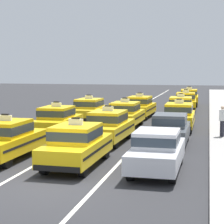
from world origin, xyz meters
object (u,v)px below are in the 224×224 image
taxi_left_second (57,120)px  sedan_right_nearest (157,150)px  taxi_center_nearest (77,144)px  taxi_center_second (108,126)px  taxi_right_third (179,116)px  taxi_left_third (89,110)px  pedestrian_mid_block (222,121)px  taxi_center_third (125,114)px  taxi_right_fifth (186,101)px  sedan_right_second (170,129)px  taxi_right_sixth (189,97)px  taxi_right_fourth (181,107)px  taxi_center_fourth (140,106)px  taxi_left_nearest (7,139)px

taxi_left_second → sedan_right_nearest: taxi_left_second is taller
taxi_center_nearest → taxi_center_second: 5.31m
sedan_right_nearest → taxi_right_third: taxi_right_third is taller
taxi_left_third → taxi_right_third: bearing=-20.6°
taxi_left_second → pedestrian_mid_block: (9.20, 0.75, 0.12)m
taxi_center_third → taxi_right_fifth: (3.25, 11.17, 0.00)m
sedan_right_second → taxi_right_sixth: taxi_right_sixth is taller
taxi_center_second → taxi_right_third: 6.30m
taxi_left_second → sedan_right_second: size_ratio=1.06×
taxi_left_third → taxi_right_fourth: size_ratio=1.00×
taxi_center_third → taxi_center_fourth: size_ratio=0.99×
taxi_right_third → taxi_right_sixth: same height
taxi_center_second → taxi_center_fourth: (-0.16, 11.04, 0.00)m
taxi_left_third → taxi_center_nearest: bearing=-76.0°
taxi_center_second → sedan_right_nearest: bearing=-60.0°
taxi_center_fourth → pedestrian_mid_block: size_ratio=2.76×
taxi_center_second → taxi_right_fifth: 16.98m
taxi_center_second → taxi_center_third: bearing=92.2°
taxi_left_nearest → sedan_right_second: size_ratio=1.06×
taxi_right_fourth → taxi_left_nearest: bearing=-111.6°
pedestrian_mid_block → taxi_left_second: bearing=-175.3°
taxi_center_third → taxi_right_sixth: size_ratio=1.00×
taxi_center_fourth → pedestrian_mid_block: 10.46m
taxi_right_fourth → sedan_right_nearest: bearing=-89.2°
sedan_right_nearest → taxi_right_fifth: size_ratio=0.94×
taxi_center_nearest → taxi_right_fourth: same height
taxi_right_third → taxi_right_sixth: 16.84m
sedan_right_second → taxi_right_fifth: bearing=90.5°
taxi_left_third → taxi_center_third: 3.86m
sedan_right_nearest → sedan_right_second: size_ratio=1.00×
taxi_left_second → taxi_center_fourth: 9.92m
taxi_center_third → taxi_right_fifth: bearing=73.8°
taxi_left_nearest → sedan_right_nearest: taxi_left_nearest is taller
taxi_center_nearest → taxi_right_third: bearing=73.2°
taxi_left_second → taxi_right_fifth: bearing=66.7°
taxi_center_fourth → taxi_right_third: 6.57m
taxi_right_third → taxi_left_second: bearing=-150.8°
taxi_right_fourth → taxi_center_nearest: bearing=-100.3°
taxi_left_nearest → taxi_right_third: (6.52, 10.15, 0.00)m
taxi_center_fourth → taxi_right_fifth: bearing=60.6°
taxi_left_third → sedan_right_nearest: taxi_left_third is taller
taxi_center_nearest → taxi_right_fourth: (2.97, 16.36, 0.00)m
taxi_center_fourth → taxi_right_third: size_ratio=1.01×
taxi_center_second → taxi_center_nearest: bearing=-90.0°
taxi_left_nearest → taxi_right_fourth: size_ratio=1.00×
taxi_center_nearest → sedan_right_nearest: size_ratio=1.06×
taxi_right_fifth → taxi_left_second: bearing=-113.3°
taxi_left_second → taxi_right_fourth: size_ratio=1.00×
taxi_left_nearest → sedan_right_second: 8.00m
taxi_center_fourth → taxi_left_second: bearing=-109.3°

